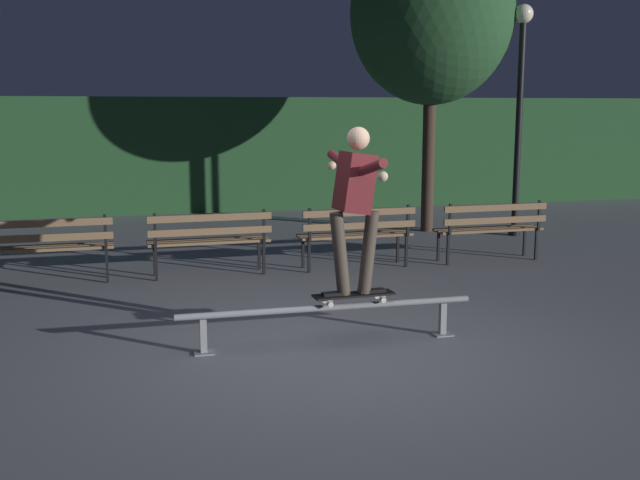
{
  "coord_description": "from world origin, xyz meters",
  "views": [
    {
      "loc": [
        -1.75,
        -6.38,
        2.18
      ],
      "look_at": [
        0.13,
        1.04,
        0.85
      ],
      "focal_mm": 42.46,
      "sensor_mm": 36.0,
      "label": 1
    }
  ],
  "objects": [
    {
      "name": "ground_plane",
      "position": [
        0.0,
        0.0,
        0.0
      ],
      "size": [
        90.0,
        90.0,
        0.0
      ],
      "primitive_type": "plane",
      "color": "slate"
    },
    {
      "name": "hedge_backdrop",
      "position": [
        0.0,
        10.23,
        1.21
      ],
      "size": [
        24.0,
        1.2,
        2.43
      ],
      "primitive_type": "cube",
      "color": "#234C28",
      "rests_on": "ground"
    },
    {
      "name": "grind_rail",
      "position": [
        0.0,
        0.24,
        0.29
      ],
      "size": [
        2.83,
        0.18,
        0.38
      ],
      "color": "gray",
      "rests_on": "ground"
    },
    {
      "name": "skateboard",
      "position": [
        0.25,
        0.24,
        0.45
      ],
      "size": [
        0.79,
        0.25,
        0.09
      ],
      "color": "black",
      "rests_on": "grind_rail"
    },
    {
      "name": "skateboarder",
      "position": [
        0.26,
        0.24,
        1.39
      ],
      "size": [
        0.63,
        1.41,
        1.56
      ],
      "color": "black",
      "rests_on": "skateboard"
    },
    {
      "name": "park_bench_leftmost",
      "position": [
        -2.78,
        3.42,
        0.54
      ],
      "size": [
        1.61,
        0.46,
        0.88
      ],
      "color": "black",
      "rests_on": "ground"
    },
    {
      "name": "park_bench_left_center",
      "position": [
        -0.76,
        3.42,
        0.54
      ],
      "size": [
        1.61,
        0.46,
        0.88
      ],
      "color": "black",
      "rests_on": "ground"
    },
    {
      "name": "park_bench_right_center",
      "position": [
        1.25,
        3.42,
        0.54
      ],
      "size": [
        1.61,
        0.46,
        0.88
      ],
      "color": "black",
      "rests_on": "ground"
    },
    {
      "name": "park_bench_rightmost",
      "position": [
        3.27,
        3.42,
        0.54
      ],
      "size": [
        1.61,
        0.46,
        0.88
      ],
      "color": "black",
      "rests_on": "ground"
    },
    {
      "name": "tree_far_right",
      "position": [
        3.44,
        6.25,
        3.79
      ],
      "size": [
        2.83,
        2.83,
        5.36
      ],
      "color": "#3D2D23",
      "rests_on": "ground"
    },
    {
      "name": "lamp_post_right",
      "position": [
        4.73,
        5.42,
        2.48
      ],
      "size": [
        0.32,
        0.32,
        3.9
      ],
      "color": "black",
      "rests_on": "ground"
    }
  ]
}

